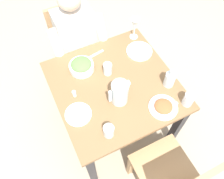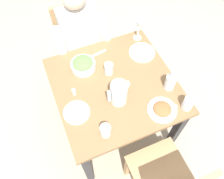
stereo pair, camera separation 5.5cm
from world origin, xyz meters
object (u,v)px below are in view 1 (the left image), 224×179
(diner_near, at_px, (80,46))
(water_pitcher, at_px, (120,93))
(plate_beans, at_px, (139,51))
(water_glass_near_right, at_px, (107,69))
(salt_shaker, at_px, (74,94))
(plate_rice_curry, at_px, (163,107))
(dining_table, at_px, (114,92))
(chair_near, at_px, (74,43))
(water_glass_near_left, at_px, (109,131))
(salad_bowl, at_px, (81,66))
(wine_glass, at_px, (135,24))
(plate_yoghurt, at_px, (78,114))
(chair_far, at_px, (173,178))
(oil_carafe, at_px, (170,80))
(water_glass_far_right, at_px, (189,99))

(diner_near, relative_size, water_pitcher, 6.11)
(plate_beans, height_order, water_glass_near_right, water_glass_near_right)
(salt_shaker, bearing_deg, plate_rice_curry, 144.76)
(dining_table, bearing_deg, diner_near, -82.29)
(water_pitcher, relative_size, salt_shaker, 3.52)
(chair_near, distance_m, plate_rice_curry, 1.14)
(plate_rice_curry, height_order, salt_shaker, salt_shaker)
(water_glass_near_left, relative_size, salt_shaker, 1.79)
(salad_bowl, height_order, salt_shaker, salad_bowl)
(dining_table, bearing_deg, wine_glass, -134.89)
(chair_near, distance_m, plate_yoghurt, 0.93)
(chair_near, bearing_deg, chair_far, 95.80)
(chair_far, distance_m, salad_bowl, 1.05)
(chair_near, relative_size, diner_near, 0.75)
(water_glass_near_left, relative_size, oil_carafe, 0.59)
(water_glass_far_right, relative_size, water_glass_near_right, 1.07)
(water_glass_far_right, relative_size, oil_carafe, 0.65)
(dining_table, distance_m, oil_carafe, 0.44)
(wine_glass, relative_size, oil_carafe, 1.19)
(water_pitcher, bearing_deg, plate_beans, -136.87)
(dining_table, xyz_separation_m, plate_rice_curry, (-0.22, 0.33, 0.13))
(plate_beans, xyz_separation_m, water_glass_near_left, (0.54, 0.54, 0.03))
(diner_near, height_order, salad_bowl, diner_near)
(plate_rice_curry, bearing_deg, diner_near, -71.52)
(water_glass_far_right, bearing_deg, dining_table, -43.66)
(plate_yoghurt, height_order, wine_glass, wine_glass)
(dining_table, relative_size, plate_yoghurt, 4.87)
(diner_near, distance_m, salt_shaker, 0.56)
(plate_beans, relative_size, salt_shaker, 3.98)
(chair_far, bearing_deg, water_glass_near_right, -84.65)
(plate_yoghurt, height_order, water_glass_far_right, water_glass_far_right)
(plate_rice_curry, bearing_deg, oil_carafe, -133.57)
(dining_table, height_order, wine_glass, wine_glass)
(water_pitcher, height_order, oil_carafe, water_pitcher)
(dining_table, xyz_separation_m, chair_near, (0.07, -0.74, -0.10))
(chair_far, bearing_deg, salt_shaker, -63.82)
(plate_beans, distance_m, water_glass_far_right, 0.58)
(chair_far, bearing_deg, plate_yoghurt, -56.22)
(plate_rice_curry, distance_m, water_glass_far_right, 0.18)
(dining_table, xyz_separation_m, water_pitcher, (0.03, 0.14, 0.21))
(dining_table, bearing_deg, water_glass_far_right, 136.34)
(plate_yoghurt, relative_size, oil_carafe, 1.14)
(diner_near, relative_size, water_glass_near_right, 11.66)
(chair_near, distance_m, plate_beans, 0.71)
(chair_far, distance_m, water_glass_near_right, 0.91)
(water_glass_near_left, height_order, salt_shaker, water_glass_near_left)
(dining_table, relative_size, wine_glass, 4.64)
(diner_near, distance_m, plate_rice_curry, 0.92)
(salad_bowl, bearing_deg, plate_beans, 175.35)
(chair_far, height_order, water_pitcher, water_pitcher)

